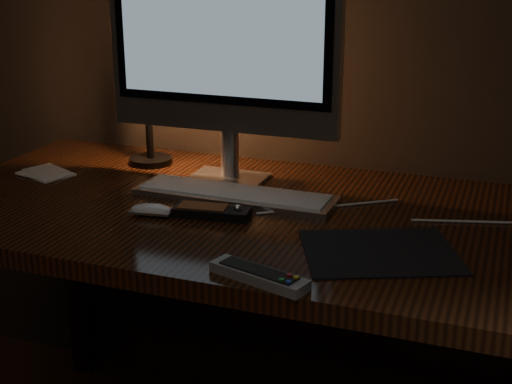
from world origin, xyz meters
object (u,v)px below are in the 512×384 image
(mouse, at_px, (152,211))
(keyboard, at_px, (235,194))
(desk_lamp, at_px, (149,69))
(desk, at_px, (283,253))
(tv_remote, at_px, (259,275))
(monitor, at_px, (222,36))
(media_remote, at_px, (212,211))

(mouse, bearing_deg, keyboard, 44.23)
(mouse, bearing_deg, desk_lamp, 108.59)
(desk, relative_size, tv_remote, 8.45)
(desk, bearing_deg, keyboard, -170.25)
(mouse, bearing_deg, monitor, 68.81)
(desk_lamp, bearing_deg, keyboard, -40.06)
(media_remote, relative_size, desk_lamp, 0.44)
(keyboard, bearing_deg, mouse, -125.90)
(desk, bearing_deg, media_remote, -127.62)
(monitor, distance_m, tv_remote, 0.65)
(tv_remote, xyz_separation_m, desk_lamp, (-0.49, 0.53, 0.25))
(desk, relative_size, monitor, 2.71)
(desk_lamp, bearing_deg, media_remote, -56.82)
(desk, distance_m, media_remote, 0.23)
(keyboard, distance_m, mouse, 0.21)
(desk, relative_size, media_remote, 9.45)
(monitor, bearing_deg, desk, -23.79)
(mouse, height_order, media_remote, media_remote)
(mouse, bearing_deg, tv_remote, -43.17)
(monitor, xyz_separation_m, tv_remote, (0.27, -0.49, -0.34))
(monitor, bearing_deg, mouse, -102.10)
(mouse, xyz_separation_m, media_remote, (0.12, 0.04, 0.00))
(desk, xyz_separation_m, keyboard, (-0.11, -0.02, 0.14))
(desk, height_order, desk_lamp, desk_lamp)
(tv_remote, bearing_deg, keyboard, 134.20)
(mouse, distance_m, desk_lamp, 0.43)
(keyboard, relative_size, media_remote, 2.75)
(mouse, distance_m, media_remote, 0.13)
(desk, distance_m, keyboard, 0.18)
(keyboard, distance_m, media_remote, 0.13)
(desk_lamp, bearing_deg, desk, -30.73)
(keyboard, height_order, desk_lamp, desk_lamp)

